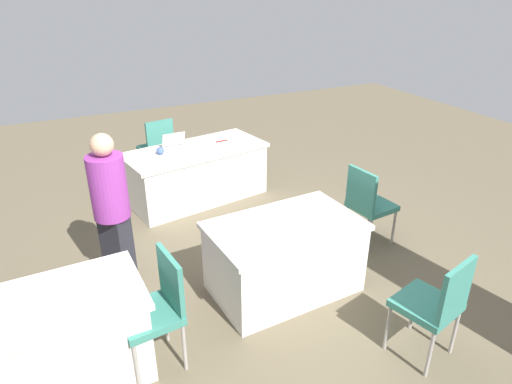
{
  "coord_description": "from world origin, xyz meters",
  "views": [
    {
      "loc": [
        1.76,
        3.39,
        2.83
      ],
      "look_at": [
        0.0,
        -0.26,
        0.9
      ],
      "focal_mm": 31.79,
      "sensor_mm": 36.0,
      "label": 1
    }
  ],
  "objects_px": {
    "table_foreground": "(196,173)",
    "chair_tucked_left": "(436,302)",
    "chair_near_front": "(368,202)",
    "laptop_silver": "(176,146)",
    "chair_aisle": "(157,145)",
    "scissors_red": "(222,141)",
    "person_attendee_standing": "(111,206)",
    "yarn_ball": "(160,151)",
    "table_mid_right": "(284,257)",
    "chair_tucked_right": "(157,305)",
    "table_mid_left": "(16,353)"
  },
  "relations": [
    {
      "from": "table_foreground",
      "to": "chair_tucked_left",
      "type": "xyz_separation_m",
      "value": [
        -0.72,
        3.63,
        0.18
      ]
    },
    {
      "from": "chair_near_front",
      "to": "laptop_silver",
      "type": "distance_m",
      "value": 2.62
    },
    {
      "from": "chair_aisle",
      "to": "laptop_silver",
      "type": "xyz_separation_m",
      "value": [
        -0.08,
        0.77,
        0.22
      ]
    },
    {
      "from": "chair_near_front",
      "to": "table_foreground",
      "type": "bearing_deg",
      "value": -152.27
    },
    {
      "from": "scissors_red",
      "to": "person_attendee_standing",
      "type": "bearing_deg",
      "value": 38.62
    },
    {
      "from": "table_foreground",
      "to": "yarn_ball",
      "type": "relative_size",
      "value": 20.25
    },
    {
      "from": "person_attendee_standing",
      "to": "laptop_silver",
      "type": "bearing_deg",
      "value": 111.12
    },
    {
      "from": "table_mid_right",
      "to": "yarn_ball",
      "type": "bearing_deg",
      "value": -76.05
    },
    {
      "from": "table_mid_right",
      "to": "person_attendee_standing",
      "type": "relative_size",
      "value": 0.93
    },
    {
      "from": "laptop_silver",
      "to": "scissors_red",
      "type": "bearing_deg",
      "value": -179.66
    },
    {
      "from": "chair_tucked_left",
      "to": "yarn_ball",
      "type": "bearing_deg",
      "value": 93.57
    },
    {
      "from": "table_foreground",
      "to": "table_mid_right",
      "type": "relative_size",
      "value": 1.36
    },
    {
      "from": "table_foreground",
      "to": "chair_tucked_right",
      "type": "xyz_separation_m",
      "value": [
        1.24,
        2.74,
        0.19
      ]
    },
    {
      "from": "table_foreground",
      "to": "chair_near_front",
      "type": "distance_m",
      "value": 2.42
    },
    {
      "from": "scissors_red",
      "to": "chair_tucked_right",
      "type": "bearing_deg",
      "value": 55.0
    },
    {
      "from": "laptop_silver",
      "to": "yarn_ball",
      "type": "height_order",
      "value": "laptop_silver"
    },
    {
      "from": "table_mid_left",
      "to": "chair_tucked_right",
      "type": "bearing_deg",
      "value": 171.72
    },
    {
      "from": "chair_tucked_right",
      "to": "laptop_silver",
      "type": "distance_m",
      "value": 3.0
    },
    {
      "from": "chair_tucked_left",
      "to": "chair_tucked_right",
      "type": "distance_m",
      "value": 2.15
    },
    {
      "from": "table_foreground",
      "to": "person_attendee_standing",
      "type": "bearing_deg",
      "value": 49.22
    },
    {
      "from": "chair_near_front",
      "to": "chair_tucked_left",
      "type": "relative_size",
      "value": 0.99
    },
    {
      "from": "person_attendee_standing",
      "to": "yarn_ball",
      "type": "height_order",
      "value": "person_attendee_standing"
    },
    {
      "from": "table_foreground",
      "to": "chair_tucked_right",
      "type": "relative_size",
      "value": 2.08
    },
    {
      "from": "table_mid_right",
      "to": "table_mid_left",
      "type": "bearing_deg",
      "value": 6.18
    },
    {
      "from": "table_foreground",
      "to": "table_mid_right",
      "type": "distance_m",
      "value": 2.34
    },
    {
      "from": "table_foreground",
      "to": "laptop_silver",
      "type": "relative_size",
      "value": 6.09
    },
    {
      "from": "table_foreground",
      "to": "scissors_red",
      "type": "height_order",
      "value": "scissors_red"
    },
    {
      "from": "table_mid_right",
      "to": "chair_aisle",
      "type": "relative_size",
      "value": 1.54
    },
    {
      "from": "table_mid_right",
      "to": "chair_near_front",
      "type": "xyz_separation_m",
      "value": [
        -1.25,
        -0.33,
        0.18
      ]
    },
    {
      "from": "table_mid_left",
      "to": "laptop_silver",
      "type": "height_order",
      "value": "laptop_silver"
    },
    {
      "from": "chair_aisle",
      "to": "chair_tucked_left",
      "type": "bearing_deg",
      "value": -87.51
    },
    {
      "from": "chair_tucked_right",
      "to": "person_attendee_standing",
      "type": "distance_m",
      "value": 1.23
    },
    {
      "from": "table_foreground",
      "to": "chair_tucked_left",
      "type": "distance_m",
      "value": 3.71
    },
    {
      "from": "chair_tucked_left",
      "to": "laptop_silver",
      "type": "height_order",
      "value": "chair_tucked_left"
    },
    {
      "from": "scissors_red",
      "to": "chair_tucked_left",
      "type": "bearing_deg",
      "value": 89.77
    },
    {
      "from": "table_mid_left",
      "to": "person_attendee_standing",
      "type": "height_order",
      "value": "person_attendee_standing"
    },
    {
      "from": "chair_tucked_right",
      "to": "yarn_ball",
      "type": "distance_m",
      "value": 2.83
    },
    {
      "from": "chair_tucked_right",
      "to": "chair_aisle",
      "type": "height_order",
      "value": "chair_tucked_right"
    },
    {
      "from": "chair_near_front",
      "to": "yarn_ball",
      "type": "xyz_separation_m",
      "value": [
        1.83,
        -1.98,
        0.24
      ]
    },
    {
      "from": "table_mid_right",
      "to": "scissors_red",
      "type": "xyz_separation_m",
      "value": [
        -0.33,
        -2.45,
        0.37
      ]
    },
    {
      "from": "table_mid_left",
      "to": "person_attendee_standing",
      "type": "xyz_separation_m",
      "value": [
        -0.92,
        -1.04,
        0.51
      ]
    },
    {
      "from": "table_foreground",
      "to": "chair_tucked_left",
      "type": "relative_size",
      "value": 2.1
    },
    {
      "from": "chair_tucked_right",
      "to": "scissors_red",
      "type": "xyz_separation_m",
      "value": [
        -1.67,
        -2.86,
        0.18
      ]
    },
    {
      "from": "person_attendee_standing",
      "to": "yarn_ball",
      "type": "bearing_deg",
      "value": 115.97
    },
    {
      "from": "yarn_ball",
      "to": "scissors_red",
      "type": "relative_size",
      "value": 0.55
    },
    {
      "from": "chair_tucked_right",
      "to": "chair_aisle",
      "type": "bearing_deg",
      "value": -21.2
    },
    {
      "from": "person_attendee_standing",
      "to": "laptop_silver",
      "type": "height_order",
      "value": "person_attendee_standing"
    },
    {
      "from": "yarn_ball",
      "to": "chair_tucked_right",
      "type": "bearing_deg",
      "value": 74.34
    },
    {
      "from": "table_mid_right",
      "to": "yarn_ball",
      "type": "height_order",
      "value": "yarn_ball"
    },
    {
      "from": "chair_tucked_right",
      "to": "person_attendee_standing",
      "type": "height_order",
      "value": "person_attendee_standing"
    }
  ]
}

